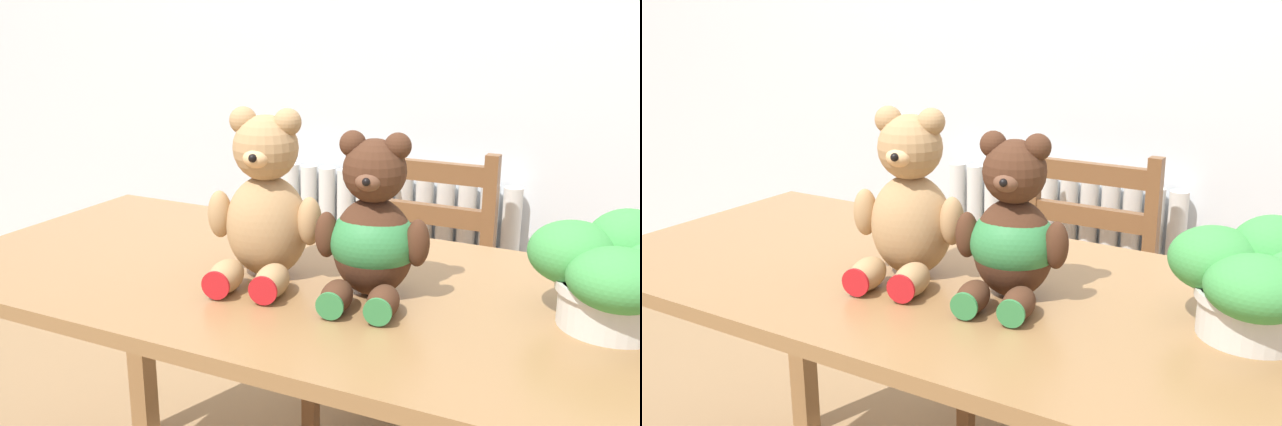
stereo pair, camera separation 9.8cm
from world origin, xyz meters
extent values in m
cube|color=silver|center=(0.00, 1.44, 1.30)|extent=(8.00, 0.04, 2.60)
cylinder|color=silver|center=(-0.57, 1.37, 0.38)|extent=(0.06, 0.06, 0.75)
cylinder|color=silver|center=(-0.49, 1.37, 0.38)|extent=(0.06, 0.06, 0.75)
cylinder|color=silver|center=(-0.42, 1.37, 0.38)|extent=(0.06, 0.06, 0.75)
cylinder|color=silver|center=(-0.35, 1.37, 0.38)|extent=(0.06, 0.06, 0.75)
cylinder|color=silver|center=(-0.28, 1.37, 0.38)|extent=(0.06, 0.06, 0.75)
cylinder|color=silver|center=(-0.21, 1.37, 0.38)|extent=(0.06, 0.06, 0.75)
cylinder|color=silver|center=(-0.13, 1.37, 0.38)|extent=(0.06, 0.06, 0.75)
cylinder|color=silver|center=(-0.06, 1.37, 0.38)|extent=(0.06, 0.06, 0.75)
cylinder|color=silver|center=(0.01, 1.37, 0.38)|extent=(0.06, 0.06, 0.75)
cylinder|color=silver|center=(0.08, 1.37, 0.38)|extent=(0.06, 0.06, 0.75)
cylinder|color=silver|center=(0.15, 1.37, 0.38)|extent=(0.06, 0.06, 0.75)
cylinder|color=silver|center=(0.23, 1.37, 0.38)|extent=(0.06, 0.06, 0.75)
cube|color=silver|center=(-0.17, 1.37, 0.02)|extent=(0.86, 0.10, 0.04)
cube|color=olive|center=(0.00, 0.37, 0.75)|extent=(1.52, 0.73, 0.03)
cube|color=olive|center=(-0.71, 0.68, 0.37)|extent=(0.06, 0.06, 0.73)
cube|color=brown|center=(0.00, 1.01, 0.42)|extent=(0.42, 0.45, 0.03)
cube|color=brown|center=(-0.19, 0.80, 0.20)|extent=(0.04, 0.04, 0.40)
cube|color=brown|center=(0.19, 1.21, 0.44)|extent=(0.04, 0.04, 0.88)
cube|color=brown|center=(-0.19, 1.21, 0.44)|extent=(0.04, 0.04, 0.88)
cube|color=brown|center=(0.00, 1.21, 0.81)|extent=(0.34, 0.03, 0.06)
cube|color=brown|center=(0.00, 1.21, 0.68)|extent=(0.34, 0.03, 0.06)
ellipsoid|color=tan|center=(-0.06, 0.35, 0.87)|extent=(0.19, 0.17, 0.21)
sphere|color=tan|center=(-0.06, 0.35, 1.03)|extent=(0.13, 0.13, 0.13)
sphere|color=tan|center=(-0.01, 0.36, 1.08)|extent=(0.05, 0.05, 0.05)
sphere|color=tan|center=(-0.10, 0.34, 1.08)|extent=(0.05, 0.05, 0.05)
ellipsoid|color=#E5B279|center=(-0.05, 0.31, 1.02)|extent=(0.06, 0.06, 0.04)
sphere|color=black|center=(-0.04, 0.28, 1.02)|extent=(0.02, 0.02, 0.02)
ellipsoid|color=tan|center=(0.04, 0.35, 0.89)|extent=(0.06, 0.06, 0.10)
ellipsoid|color=tan|center=(-0.14, 0.32, 0.89)|extent=(0.06, 0.06, 0.10)
ellipsoid|color=tan|center=(0.01, 0.26, 0.79)|extent=(0.08, 0.11, 0.06)
cylinder|color=red|center=(0.02, 0.21, 0.79)|extent=(0.06, 0.02, 0.05)
ellipsoid|color=tan|center=(-0.08, 0.24, 0.79)|extent=(0.08, 0.11, 0.06)
cylinder|color=red|center=(-0.07, 0.19, 0.79)|extent=(0.06, 0.02, 0.05)
ellipsoid|color=#472819|center=(0.17, 0.35, 0.86)|extent=(0.17, 0.15, 0.19)
sphere|color=#472819|center=(0.17, 0.35, 1.00)|extent=(0.12, 0.12, 0.12)
sphere|color=#472819|center=(0.22, 0.36, 1.05)|extent=(0.05, 0.05, 0.05)
sphere|color=#472819|center=(0.13, 0.35, 1.05)|extent=(0.05, 0.05, 0.05)
ellipsoid|color=brown|center=(0.18, 0.31, 0.99)|extent=(0.06, 0.05, 0.04)
sphere|color=black|center=(0.19, 0.29, 1.00)|extent=(0.01, 0.01, 0.01)
ellipsoid|color=#472819|center=(0.26, 0.35, 0.88)|extent=(0.05, 0.05, 0.09)
ellipsoid|color=#472819|center=(0.09, 0.32, 0.88)|extent=(0.05, 0.05, 0.09)
ellipsoid|color=#472819|center=(0.23, 0.26, 0.79)|extent=(0.07, 0.10, 0.06)
cylinder|color=#337F42|center=(0.24, 0.22, 0.79)|extent=(0.05, 0.01, 0.05)
ellipsoid|color=#472819|center=(0.15, 0.25, 0.79)|extent=(0.07, 0.10, 0.06)
cylinder|color=#337F42|center=(0.16, 0.20, 0.79)|extent=(0.05, 0.01, 0.05)
ellipsoid|color=#337F42|center=(0.17, 0.35, 0.87)|extent=(0.19, 0.17, 0.14)
cylinder|color=beige|center=(0.59, 0.40, 0.80)|extent=(0.18, 0.18, 0.08)
cylinder|color=beige|center=(0.59, 0.40, 0.84)|extent=(0.19, 0.19, 0.02)
ellipsoid|color=#3D8E42|center=(0.61, 0.47, 0.88)|extent=(0.15, 0.15, 0.15)
ellipsoid|color=#3D8E42|center=(0.52, 0.42, 0.88)|extent=(0.16, 0.15, 0.11)
ellipsoid|color=#3D8E42|center=(0.60, 0.35, 0.87)|extent=(0.17, 0.16, 0.10)
camera|label=1|loc=(0.65, -0.82, 1.28)|focal=40.00mm
camera|label=2|loc=(0.74, -0.77, 1.28)|focal=40.00mm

